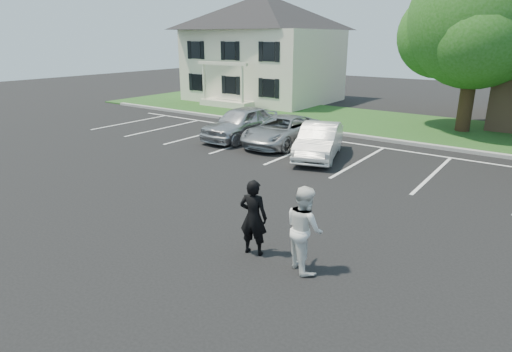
% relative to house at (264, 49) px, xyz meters
% --- Properties ---
extents(ground_plane, '(90.00, 90.00, 0.00)m').
position_rel_house_xyz_m(ground_plane, '(13.00, -19.97, -3.83)').
color(ground_plane, black).
rests_on(ground_plane, ground).
extents(curb, '(40.00, 0.30, 0.15)m').
position_rel_house_xyz_m(curb, '(13.00, -7.97, -3.75)').
color(curb, gray).
rests_on(curb, ground).
extents(grass_strip, '(44.00, 8.00, 0.08)m').
position_rel_house_xyz_m(grass_strip, '(13.00, -3.97, -3.79)').
color(grass_strip, '#184F19').
rests_on(grass_strip, ground).
extents(stall_lines, '(34.00, 5.36, 0.01)m').
position_rel_house_xyz_m(stall_lines, '(14.40, -11.02, -3.82)').
color(stall_lines, white).
rests_on(stall_lines, ground).
extents(house, '(10.30, 9.22, 7.60)m').
position_rel_house_xyz_m(house, '(0.00, 0.00, 0.00)').
color(house, beige).
rests_on(house, ground).
extents(tree, '(7.80, 7.20, 8.80)m').
position_rel_house_xyz_m(tree, '(15.18, -3.52, 1.52)').
color(tree, black).
rests_on(tree, ground).
extents(man_black_suit, '(0.72, 0.56, 1.76)m').
position_rel_house_xyz_m(man_black_suit, '(14.03, -20.49, -2.95)').
color(man_black_suit, black).
rests_on(man_black_suit, ground).
extents(man_white_shirt, '(1.13, 1.07, 1.84)m').
position_rel_house_xyz_m(man_white_shirt, '(15.27, -20.41, -2.91)').
color(man_white_shirt, white).
rests_on(man_white_shirt, ground).
extents(car_silver_west, '(1.84, 4.53, 1.54)m').
position_rel_house_xyz_m(car_silver_west, '(6.75, -11.53, -3.06)').
color(car_silver_west, '#B7B8BD').
rests_on(car_silver_west, ground).
extents(car_silver_minivan, '(2.28, 4.69, 1.28)m').
position_rel_house_xyz_m(car_silver_minivan, '(8.95, -11.34, -3.19)').
color(car_silver_minivan, '#9C9EA3').
rests_on(car_silver_minivan, ground).
extents(car_white_sedan, '(2.69, 4.40, 1.37)m').
position_rel_house_xyz_m(car_white_sedan, '(11.36, -12.33, -3.14)').
color(car_white_sedan, silver).
rests_on(car_white_sedan, ground).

